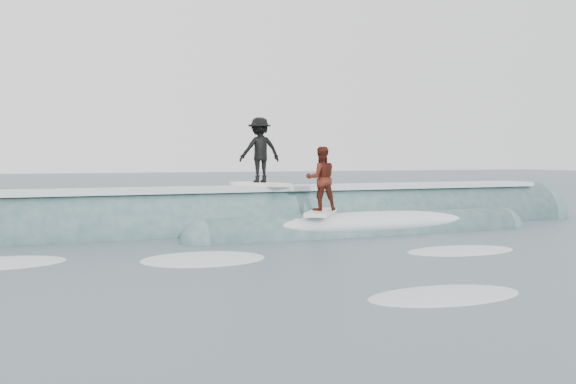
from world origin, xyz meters
name	(u,v)px	position (x,y,z in m)	size (l,w,h in m)	color
ground	(362,252)	(0.00, 0.00, 0.00)	(160.00, 160.00, 0.00)	#384C52
breaking_wave	(288,228)	(0.27, 4.67, 0.04)	(21.49, 3.94, 2.33)	#345657
surfer_black	(260,152)	(-0.44, 5.00, 2.18)	(1.22, 2.07, 1.93)	white
surfer_red	(321,183)	(0.41, 2.80, 1.39)	(1.60, 1.95, 1.73)	white
whitewater	(314,264)	(-1.60, -0.97, 0.00)	(11.70, 7.33, 0.10)	white
far_swells	(161,202)	(-0.56, 17.65, 0.00)	(39.87, 8.65, 0.80)	#345657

